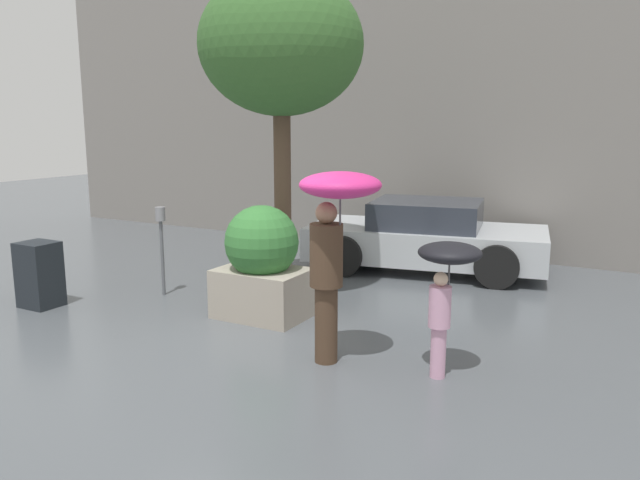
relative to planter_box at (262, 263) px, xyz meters
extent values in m
plane|color=#51565B|center=(0.14, -1.37, -0.72)|extent=(40.00, 40.00, 0.00)
cube|color=gray|center=(0.14, 5.13, 2.28)|extent=(18.00, 0.30, 6.00)
cube|color=#9E9384|center=(0.00, 0.00, -0.40)|extent=(1.16, 0.82, 0.64)
sphere|color=#337033|center=(0.00, 0.00, 0.28)|extent=(0.95, 0.95, 0.95)
cylinder|color=#473323|center=(1.46, -0.97, -0.30)|extent=(0.24, 0.24, 0.83)
cylinder|color=#473323|center=(1.46, -0.97, 0.44)|extent=(0.35, 0.35, 0.66)
sphere|color=#997056|center=(1.46, -0.97, 0.88)|extent=(0.22, 0.22, 0.22)
cylinder|color=#4C4C51|center=(1.61, -0.97, 0.82)|extent=(0.02, 0.02, 0.70)
ellipsoid|color=#E02D84|center=(1.61, -0.97, 1.17)|extent=(0.83, 0.83, 0.27)
cylinder|color=#D199B7|center=(2.63, -0.80, -0.45)|extent=(0.15, 0.15, 0.52)
cylinder|color=#D199B7|center=(2.63, -0.80, 0.01)|extent=(0.22, 0.22, 0.42)
sphere|color=beige|center=(2.63, -0.80, 0.29)|extent=(0.14, 0.14, 0.14)
cylinder|color=#4C4C51|center=(2.68, -0.71, 0.29)|extent=(0.02, 0.02, 0.51)
ellipsoid|color=black|center=(2.68, -0.71, 0.54)|extent=(0.62, 0.62, 0.20)
cube|color=#B7BCC1|center=(0.98, 3.56, -0.25)|extent=(4.21, 2.47, 0.56)
cube|color=#2D333D|center=(0.98, 3.56, 0.25)|extent=(2.02, 1.81, 0.45)
cylinder|color=black|center=(-0.07, 2.46, -0.38)|extent=(0.71, 0.34, 0.68)
cylinder|color=black|center=(-0.39, 4.22, -0.38)|extent=(0.71, 0.34, 0.68)
cylinder|color=black|center=(2.34, 2.89, -0.38)|extent=(0.71, 0.34, 0.68)
cylinder|color=black|center=(2.02, 4.66, -0.38)|extent=(0.71, 0.34, 0.68)
cylinder|color=brown|center=(-0.32, 1.03, 0.74)|extent=(0.24, 0.24, 2.92)
ellipsoid|color=#38662D|center=(-0.32, 1.03, 2.83)|extent=(2.27, 2.27, 1.93)
cylinder|color=#595B60|center=(-1.86, 0.17, -0.16)|extent=(0.05, 0.05, 1.11)
cylinder|color=gray|center=(-1.86, 0.17, 0.49)|extent=(0.14, 0.14, 0.20)
cube|color=#1E2328|center=(-2.94, -1.08, -0.27)|extent=(0.50, 0.44, 0.90)
camera|label=1|loc=(4.42, -6.51, 1.80)|focal=35.00mm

